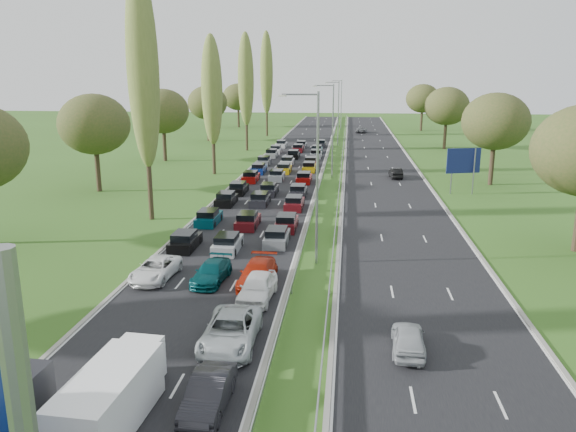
% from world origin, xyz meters
% --- Properties ---
extents(ground, '(260.00, 260.00, 0.00)m').
position_xyz_m(ground, '(4.50, 80.00, 0.00)').
color(ground, '#32561A').
rests_on(ground, ground).
extents(near_carriageway, '(10.50, 215.00, 0.04)m').
position_xyz_m(near_carriageway, '(-2.25, 82.50, 0.00)').
color(near_carriageway, black).
rests_on(near_carriageway, ground).
extents(far_carriageway, '(10.50, 215.00, 0.04)m').
position_xyz_m(far_carriageway, '(11.25, 82.50, 0.00)').
color(far_carriageway, black).
rests_on(far_carriageway, ground).
extents(central_reservation, '(2.36, 215.00, 0.32)m').
position_xyz_m(central_reservation, '(4.50, 82.50, 0.55)').
color(central_reservation, gray).
rests_on(central_reservation, ground).
extents(lamp_columns, '(0.18, 140.18, 12.00)m').
position_xyz_m(lamp_columns, '(4.50, 78.00, 6.00)').
color(lamp_columns, gray).
rests_on(lamp_columns, ground).
extents(poplar_row, '(2.80, 127.80, 22.44)m').
position_xyz_m(poplar_row, '(-11.50, 68.17, 12.39)').
color(poplar_row, '#2D2116').
rests_on(poplar_row, ground).
extents(woodland_left, '(8.00, 166.00, 11.10)m').
position_xyz_m(woodland_left, '(-22.00, 62.63, 7.68)').
color(woodland_left, '#2D2116').
rests_on(woodland_left, ground).
extents(woodland_right, '(8.00, 153.00, 11.10)m').
position_xyz_m(woodland_right, '(24.00, 66.67, 7.68)').
color(woodland_right, '#2D2116').
rests_on(woodland_right, ground).
extents(traffic_queue_fill, '(9.09, 69.32, 0.80)m').
position_xyz_m(traffic_queue_fill, '(-2.27, 77.41, 0.44)').
color(traffic_queue_fill, black).
rests_on(traffic_queue_fill, ground).
extents(near_car_2, '(2.54, 4.97, 1.35)m').
position_xyz_m(near_car_2, '(-5.81, 38.64, 0.69)').
color(near_car_2, white).
rests_on(near_car_2, near_carriageway).
extents(near_car_7, '(2.17, 4.64, 1.31)m').
position_xyz_m(near_car_7, '(-2.02, 38.51, 0.67)').
color(near_car_7, '#043F44').
rests_on(near_car_7, near_carriageway).
extents(near_car_9, '(1.55, 4.27, 1.40)m').
position_xyz_m(near_car_9, '(1.28, 24.46, 0.72)').
color(near_car_9, black).
rests_on(near_car_9, near_carriageway).
extents(near_car_10, '(2.67, 5.64, 1.56)m').
position_xyz_m(near_car_10, '(1.04, 29.89, 0.80)').
color(near_car_10, '#B6BDC0').
rests_on(near_car_10, near_carriageway).
extents(near_car_11, '(2.21, 5.13, 1.47)m').
position_xyz_m(near_car_11, '(1.03, 38.37, 0.76)').
color(near_car_11, '#A41F0A').
rests_on(near_car_11, near_carriageway).
extents(near_car_12, '(2.15, 4.74, 1.58)m').
position_xyz_m(near_car_12, '(1.41, 35.88, 0.81)').
color(near_car_12, white).
rests_on(near_car_12, near_carriageway).
extents(far_car_0, '(1.77, 3.99, 1.33)m').
position_xyz_m(far_car_0, '(9.70, 30.25, 0.69)').
color(far_car_0, '#A4A8AD').
rests_on(far_car_0, far_carriageway).
extents(far_car_1, '(1.68, 4.04, 1.30)m').
position_xyz_m(far_car_1, '(12.80, 78.42, 0.67)').
color(far_car_1, black).
rests_on(far_car_1, far_carriageway).
extents(far_car_2, '(2.67, 5.16, 1.39)m').
position_xyz_m(far_car_2, '(9.44, 138.50, 0.71)').
color(far_car_2, slate).
rests_on(far_car_2, far_carriageway).
extents(white_van_front, '(1.83, 4.65, 1.87)m').
position_xyz_m(white_van_front, '(-2.35, 24.94, 0.96)').
color(white_van_front, white).
rests_on(white_van_front, near_carriageway).
extents(white_van_rear, '(2.21, 5.63, 2.26)m').
position_xyz_m(white_van_rear, '(-2.14, 23.11, 1.16)').
color(white_van_rear, white).
rests_on(white_van_rear, near_carriageway).
extents(direction_sign, '(3.87, 1.21, 5.20)m').
position_xyz_m(direction_sign, '(19.40, 68.84, 3.57)').
color(direction_sign, gray).
rests_on(direction_sign, ground).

